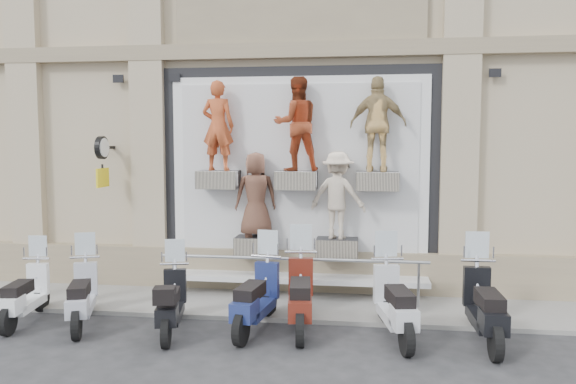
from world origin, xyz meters
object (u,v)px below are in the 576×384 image
Objects in this scene: scooter_f at (300,281)px; scooter_h at (485,291)px; clock_sign_bracket at (102,155)px; scooter_d at (171,290)px; scooter_b at (25,282)px; scooter_e at (256,284)px; guard_rail at (293,282)px; scooter_c at (81,282)px; scooter_g at (395,288)px.

scooter_h is at bearing -10.02° from scooter_f.
clock_sign_bracket is 3.73m from scooter_d.
scooter_b is 3.96m from scooter_e.
guard_rail is at bearing 96.86° from scooter_f.
scooter_b is 1.05m from scooter_c.
scooter_f is at bearing -77.25° from guard_rail.
scooter_c is at bearing -154.43° from guard_rail.
clock_sign_bracket is at bearing 151.24° from scooter_f.
scooter_e reaches higher than scooter_b.
scooter_b is 4.68m from scooter_f.
clock_sign_bracket is at bearing 163.63° from scooter_h.
scooter_f is at bearing 175.16° from scooter_h.
clock_sign_bracket is at bearing 159.49° from scooter_e.
clock_sign_bracket reaches higher than scooter_g.
scooter_f is at bearing 18.64° from scooter_e.
scooter_h is (7.04, -1.97, -1.99)m from clock_sign_bracket.
scooter_d is 0.87× the size of scooter_f.
scooter_g reaches higher than scooter_e.
scooter_c is 0.92× the size of scooter_h.
scooter_d is 0.88× the size of scooter_h.
scooter_f is (2.03, 0.44, 0.11)m from scooter_d.
guard_rail is 1.52m from scooter_e.
scooter_c is 2.92m from scooter_e.
scooter_e is at bearing 0.88° from scooter_d.
scooter_f is at bearing 162.00° from scooter_g.
scooter_b is at bearing 169.85° from scooter_g.
scooter_h is at bearing 6.90° from scooter_e.
scooter_f is 1.51m from scooter_g.
scooter_e is (2.92, 0.16, 0.04)m from scooter_c.
scooter_d is 0.92× the size of scooter_e.
scooter_e is at bearing 167.73° from scooter_g.
guard_rail is 4.96× the size of clock_sign_bracket.
guard_rail is 2.76× the size of scooter_c.
scooter_g is at bearing 178.73° from scooter_h.
scooter_b is 0.88× the size of scooter_g.
scooter_f is 2.86m from scooter_h.
scooter_c is 1.60m from scooter_d.
scooter_b is (-4.37, -1.55, 0.24)m from guard_rail.
guard_rail is 2.50× the size of scooter_f.
scooter_g is 1.35m from scooter_h.
scooter_h reaches higher than scooter_c.
clock_sign_bracket is 0.50× the size of scooter_f.
scooter_f is at bearing -15.75° from scooter_c.
clock_sign_bracket reaches higher than scooter_h.
clock_sign_bracket is at bearing 68.48° from scooter_b.
guard_rail is 2.87× the size of scooter_d.
scooter_h reaches higher than scooter_g.
scooter_g is 0.99× the size of scooter_h.
scooter_b is at bearing -103.19° from clock_sign_bracket.
scooter_c is (0.57, -2.06, -2.06)m from clock_sign_bracket.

